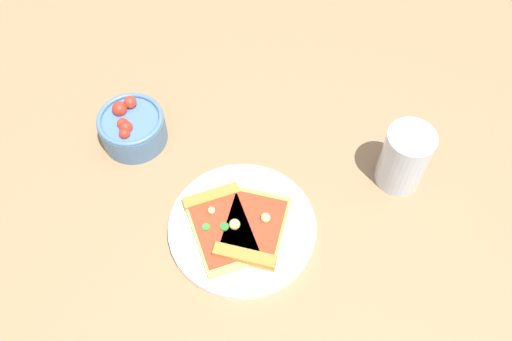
% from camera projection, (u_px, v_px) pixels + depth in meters
% --- Properties ---
extents(ground_plane, '(2.40, 2.40, 0.00)m').
position_uv_depth(ground_plane, '(254.00, 205.00, 0.92)').
color(ground_plane, '#93704C').
rests_on(ground_plane, ground).
extents(plate, '(0.23, 0.23, 0.01)m').
position_uv_depth(plate, '(240.00, 227.00, 0.89)').
color(plate, silver).
rests_on(plate, ground_plane).
extents(pizza_slice_near, '(0.16, 0.17, 0.02)m').
position_uv_depth(pizza_slice_near, '(221.00, 224.00, 0.88)').
color(pizza_slice_near, '#E5B256').
rests_on(pizza_slice_near, plate).
extents(pizza_slice_far, '(0.11, 0.14, 0.02)m').
position_uv_depth(pizza_slice_far, '(251.00, 233.00, 0.87)').
color(pizza_slice_far, gold).
rests_on(pizza_slice_far, plate).
extents(salad_bowl, '(0.11, 0.11, 0.07)m').
position_uv_depth(salad_bowl, '(132.00, 127.00, 0.97)').
color(salad_bowl, '#4C7299').
rests_on(salad_bowl, ground_plane).
extents(soda_glass, '(0.08, 0.08, 0.12)m').
position_uv_depth(soda_glass, '(404.00, 160.00, 0.91)').
color(soda_glass, silver).
rests_on(soda_glass, ground_plane).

